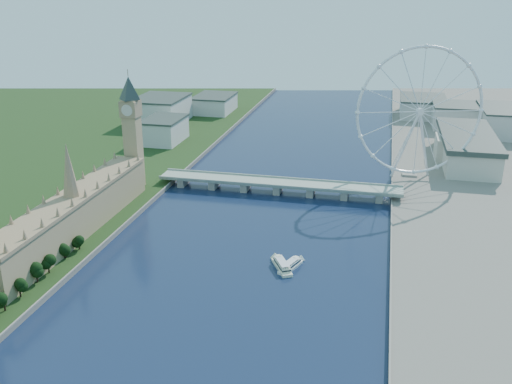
% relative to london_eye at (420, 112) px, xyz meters
% --- Properties ---
extents(parliament_range, '(24.00, 200.00, 70.00)m').
position_rel_london_eye_xyz_m(parliament_range, '(-247.98, -185.08, -49.04)').
color(parliament_range, tan).
rests_on(parliament_range, ground).
extents(big_ben, '(20.02, 20.02, 110.00)m').
position_rel_london_eye_xyz_m(big_ben, '(-247.98, -77.08, -0.95)').
color(big_ben, tan).
rests_on(big_ben, ground).
extents(westminster_bridge, '(220.00, 22.00, 9.50)m').
position_rel_london_eye_xyz_m(westminster_bridge, '(-119.98, -55.08, -60.89)').
color(westminster_bridge, gray).
rests_on(westminster_bridge, ground).
extents(london_eye, '(113.60, 39.12, 124.30)m').
position_rel_london_eye_xyz_m(london_eye, '(0.00, 0.00, 0.00)').
color(london_eye, silver).
rests_on(london_eye, ground).
extents(county_hall, '(54.00, 144.00, 35.00)m').
position_rel_london_eye_xyz_m(county_hall, '(55.02, 74.92, -67.52)').
color(county_hall, beige).
rests_on(county_hall, ground).
extents(city_skyline, '(505.00, 280.00, 32.00)m').
position_rel_london_eye_xyz_m(city_skyline, '(-80.75, 205.00, -50.56)').
color(city_skyline, beige).
rests_on(city_skyline, ground).
extents(tour_boat_near, '(19.96, 28.42, 6.27)m').
position_rel_london_eye_xyz_m(tour_boat_near, '(-89.96, -199.46, -67.52)').
color(tour_boat_near, beige).
rests_on(tour_boat_near, ground).
extents(tour_boat_far, '(15.68, 27.06, 5.80)m').
position_rel_london_eye_xyz_m(tour_boat_far, '(-84.48, -197.69, -67.52)').
color(tour_boat_far, white).
rests_on(tour_boat_far, ground).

